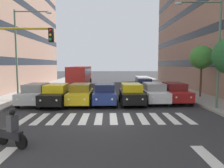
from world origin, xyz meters
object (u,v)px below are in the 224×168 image
object	(u,v)px
car_2	(131,94)
motorcycle_with_rider	(12,131)
car_3	(105,94)
car_row2_0	(143,86)
car_0	(175,92)
car_1	(154,93)
street_lamp_left	(212,43)
bus_behind_traffic	(80,74)
traffic_light_gantry	(0,58)
street_tree_1	(202,58)
car_4	(81,94)
car_6	(36,94)
car_5	(56,95)
street_lamp_right	(22,46)

from	to	relation	value
car_2	motorcycle_with_rider	size ratio (longest dim) A/B	2.83
car_3	car_row2_0	world-z (taller)	same
car_0	car_2	xyz separation A→B (m)	(3.90, 0.82, 0.00)
car_1	car_0	bearing A→B (deg)	-173.46
street_lamp_left	car_2	bearing A→B (deg)	-22.80
car_3	bus_behind_traffic	size ratio (longest dim) A/B	0.42
street_lamp_left	bus_behind_traffic	bearing A→B (deg)	-55.04
car_0	traffic_light_gantry	xyz separation A→B (m)	(11.85, 6.28, 2.81)
street_lamp_left	car_1	bearing A→B (deg)	-40.28
car_1	street_lamp_left	distance (m)	6.00
car_2	car_0	bearing A→B (deg)	-168.14
car_0	car_2	size ratio (longest dim) A/B	1.00
car_row2_0	bus_behind_traffic	size ratio (longest dim) A/B	0.42
car_row2_0	traffic_light_gantry	size ratio (longest dim) A/B	0.81
street_tree_1	car_0	bearing A→B (deg)	34.60
motorcycle_with_rider	traffic_light_gantry	bearing A→B (deg)	-58.75
car_0	street_tree_1	bearing A→B (deg)	-145.40
car_4	car_0	bearing A→B (deg)	-174.23
car_4	car_6	distance (m)	3.77
motorcycle_with_rider	street_lamp_left	world-z (taller)	street_lamp_left
car_4	street_lamp_left	world-z (taller)	street_lamp_left
street_tree_1	car_5	bearing A→B (deg)	14.49
car_4	car_row2_0	size ratio (longest dim) A/B	1.00
car_0	car_row2_0	bearing A→B (deg)	-73.40
car_5	car_3	bearing A→B (deg)	-173.97
street_tree_1	car_row2_0	bearing A→B (deg)	-35.23
motorcycle_with_rider	street_lamp_right	world-z (taller)	street_lamp_right
street_lamp_left	traffic_light_gantry	bearing A→B (deg)	13.27
car_2	car_row2_0	world-z (taller)	same
car_6	traffic_light_gantry	size ratio (longest dim) A/B	0.81
car_5	car_6	size ratio (longest dim) A/B	1.00
car_4	traffic_light_gantry	bearing A→B (deg)	55.93
traffic_light_gantry	street_lamp_right	world-z (taller)	street_lamp_right
car_0	street_lamp_right	distance (m)	14.19
street_lamp_right	street_lamp_left	bearing A→B (deg)	165.37
car_5	motorcycle_with_rider	distance (m)	8.58
street_lamp_right	car_2	bearing A→B (deg)	170.31
car_3	car_6	xyz separation A→B (m)	(5.78, -0.04, 0.00)
car_4	traffic_light_gantry	world-z (taller)	traffic_light_gantry
car_1	car_6	bearing A→B (deg)	2.88
traffic_light_gantry	car_1	bearing A→B (deg)	-148.71
car_3	car_5	xyz separation A→B (m)	(3.95, 0.42, 0.00)
car_5	street_lamp_right	world-z (taller)	street_lamp_right
car_5	street_tree_1	world-z (taller)	street_tree_1
car_6	bus_behind_traffic	world-z (taller)	bus_behind_traffic
bus_behind_traffic	traffic_light_gantry	size ratio (longest dim) A/B	1.91
car_3	car_4	world-z (taller)	same
car_1	car_5	size ratio (longest dim) A/B	1.00
car_0	car_5	size ratio (longest dim) A/B	1.00
motorcycle_with_rider	street_lamp_right	xyz separation A→B (m)	(3.80, -10.57, 4.36)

